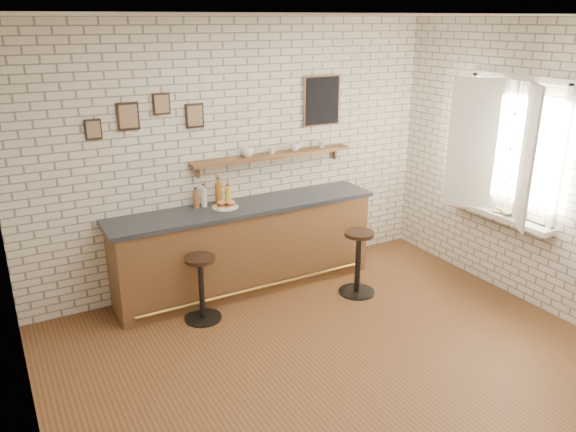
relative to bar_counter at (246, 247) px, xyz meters
name	(u,v)px	position (x,y,z in m)	size (l,w,h in m)	color
ground	(331,357)	(0.07, -1.70, -0.51)	(5.00, 5.00, 0.00)	brown
bar_counter	(246,247)	(0.00, 0.00, 0.00)	(3.10, 0.65, 1.01)	brown
sandwich_plate	(225,207)	(-0.22, 0.02, 0.51)	(0.28, 0.28, 0.01)	white
ciabatta_sandwich	(226,204)	(-0.21, 0.02, 0.55)	(0.20, 0.13, 0.07)	tan
potato_chips	(224,207)	(-0.23, 0.02, 0.52)	(0.26, 0.20, 0.00)	gold
bitters_bottle_brown	(196,200)	(-0.50, 0.17, 0.60)	(0.07, 0.07, 0.23)	brown
bitters_bottle_white	(204,197)	(-0.41, 0.17, 0.61)	(0.07, 0.07, 0.26)	silver
bitters_bottle_amber	(219,193)	(-0.24, 0.17, 0.63)	(0.08, 0.08, 0.32)	#975518
condiment_bottle_yellow	(228,195)	(-0.13, 0.17, 0.59)	(0.07, 0.07, 0.21)	gold
bar_stool_left	(201,286)	(-0.72, -0.46, -0.13)	(0.39, 0.39, 0.70)	black
bar_stool_right	(358,261)	(1.04, -0.75, -0.11)	(0.41, 0.41, 0.75)	black
wall_shelf	(273,156)	(0.47, 0.20, 0.97)	(2.00, 0.18, 0.18)	brown
shelf_cup_a	(248,152)	(0.15, 0.20, 1.05)	(0.14, 0.14, 0.11)	white
shelf_cup_b	(272,150)	(0.45, 0.20, 1.04)	(0.09, 0.09, 0.08)	white
shelf_cup_c	(295,147)	(0.76, 0.20, 1.04)	(0.12, 0.12, 0.09)	white
shelf_cup_d	(322,144)	(1.13, 0.20, 1.04)	(0.09, 0.09, 0.08)	white
back_wall_decor	(256,106)	(0.30, 0.28, 1.54)	(2.96, 0.02, 0.56)	black
window_sill	(498,215)	(2.47, -1.40, 0.39)	(0.20, 1.35, 0.06)	white
casement_window	(504,150)	(2.43, -1.40, 1.14)	(0.40, 1.30, 1.56)	white
book_lower	(502,213)	(2.45, -1.46, 0.43)	(0.17, 0.23, 0.02)	tan
book_upper	(501,211)	(2.45, -1.44, 0.45)	(0.16, 0.22, 0.02)	tan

